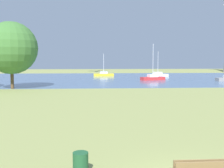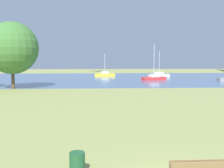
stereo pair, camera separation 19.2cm
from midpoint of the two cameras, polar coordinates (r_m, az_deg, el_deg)
The scene contains 7 objects.
ground_plane at distance 30.52m, azimuth 2.88°, elevation -2.54°, with size 160.00×160.00×0.00m, color #8C9351.
litter_bin at distance 10.33m, azimuth -6.71°, elevation -16.07°, with size 0.56×0.56×0.80m, color #1E512D.
water_surface at distance 58.30m, azimuth -0.07°, elevation 1.21°, with size 140.00×40.00×0.02m, color #4E6C95.
sailboat_yellow at distance 65.38m, azimuth -1.42°, elevation 2.04°, with size 4.84×1.64×5.36m.
sailboat_white at distance 63.74m, azimuth 9.85°, elevation 1.88°, with size 5.02×2.69×5.83m.
sailboat_red at distance 53.76m, azimuth 8.81°, elevation 1.29°, with size 5.03×2.93×7.00m.
tree_east_near at distance 39.98m, azimuth -19.99°, elevation 7.06°, with size 7.15×7.15×9.20m.
Camera 2 is at (-3.16, -8.06, 4.16)m, focal length 43.88 mm.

